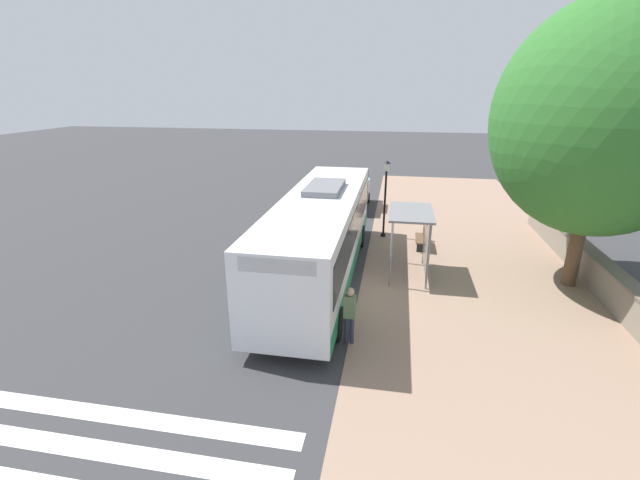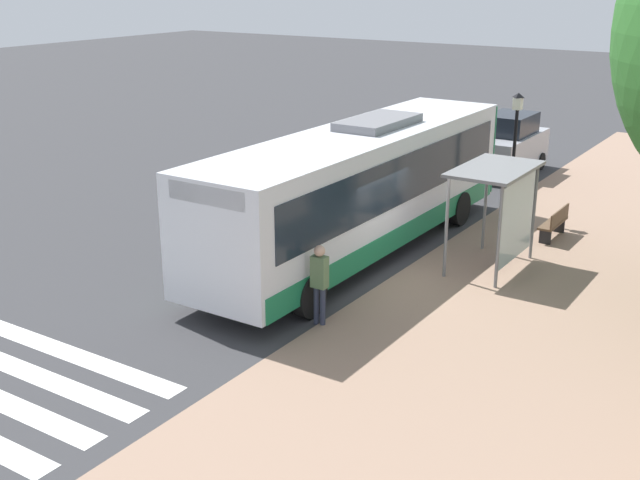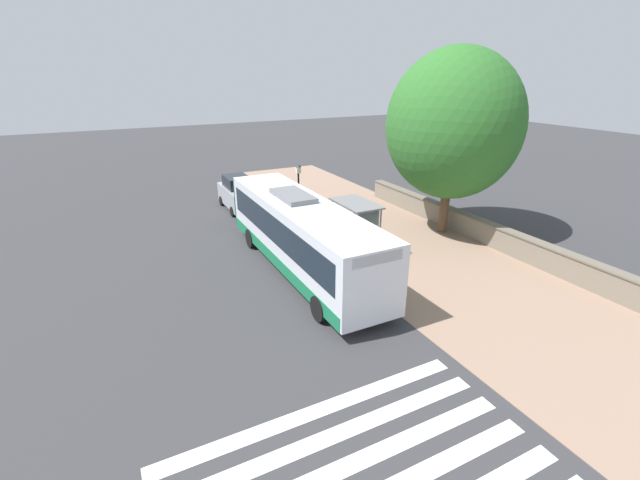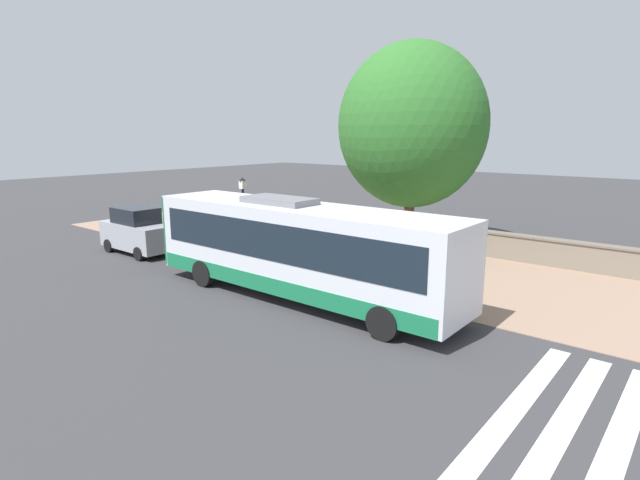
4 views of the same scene
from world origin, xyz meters
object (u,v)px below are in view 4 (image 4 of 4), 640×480
at_px(street_lamp_near, 243,212).
at_px(shade_tree, 412,126).
at_px(bus, 299,248).
at_px(bus_shelter, 341,222).
at_px(pedestrian, 438,282).
at_px(bench, 293,249).
at_px(parked_car_behind_bus, 138,232).

xyz_separation_m(street_lamp_near, shade_tree, (-7.10, 4.28, 3.74)).
height_order(bus, street_lamp_near, street_lamp_near).
relative_size(bus, bus_shelter, 4.38).
relative_size(pedestrian, street_lamp_near, 0.47).
bearing_deg(bench, pedestrian, 74.17).
bearing_deg(pedestrian, bus_shelter, -109.67).
xyz_separation_m(bus_shelter, street_lamp_near, (1.27, -4.44, 0.13)).
bearing_deg(parked_car_behind_bus, bus, 89.12).
distance_m(bus, shade_tree, 10.27).
height_order(bus, bus_shelter, bus).
height_order(shade_tree, parked_car_behind_bus, shade_tree).
distance_m(bench, street_lamp_near, 2.83).
bearing_deg(bus, street_lamp_near, -113.08).
bearing_deg(pedestrian, bench, -105.83).
bearing_deg(bench, shade_tree, 150.56).
relative_size(bus_shelter, pedestrian, 1.54).
bearing_deg(pedestrian, bus, -69.83).
bearing_deg(bus, bus_shelter, -167.38).
distance_m(pedestrian, street_lamp_near, 9.76).
distance_m(bus_shelter, shade_tree, 6.99).
bearing_deg(parked_car_behind_bus, bus_shelter, 109.03).
xyz_separation_m(shade_tree, parked_car_behind_bus, (9.17, -9.51, -4.95)).
bearing_deg(shade_tree, parked_car_behind_bus, -46.06).
bearing_deg(shade_tree, street_lamp_near, -31.06).
height_order(pedestrian, bench, pedestrian).
xyz_separation_m(bus, bench, (-4.01, -3.95, -1.34)).
xyz_separation_m(bus_shelter, shade_tree, (-5.83, -0.17, 3.86)).
distance_m(street_lamp_near, shade_tree, 9.09).
distance_m(bus_shelter, street_lamp_near, 4.62).
bearing_deg(bus_shelter, parked_car_behind_bus, -70.97).
relative_size(bus, pedestrian, 6.74).
relative_size(pedestrian, bench, 1.17).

